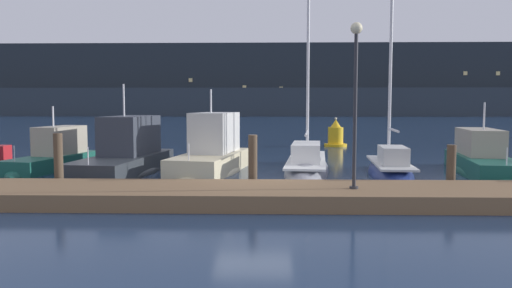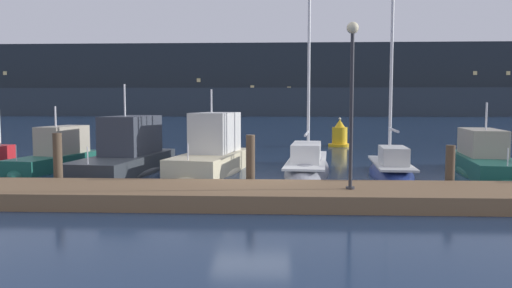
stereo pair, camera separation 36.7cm
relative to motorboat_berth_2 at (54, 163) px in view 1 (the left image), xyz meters
name	(u,v)px [view 1 (the left image)]	position (x,y,z in m)	size (l,w,h in m)	color
ground_plane	(253,190)	(8.50, -4.70, -0.28)	(400.00, 400.00, 0.00)	#192D4C
dock	(251,195)	(8.50, -6.82, -0.06)	(31.02, 2.80, 0.45)	brown
mooring_pile_1	(59,162)	(2.40, -5.17, 0.64)	(0.28, 0.28, 1.84)	#4C3D2D
mooring_pile_2	(253,164)	(8.50, -5.17, 0.62)	(0.28, 0.28, 1.79)	#4C3D2D
mooring_pile_3	(451,169)	(14.61, -5.17, 0.47)	(0.28, 0.28, 1.50)	#4C3D2D
motorboat_berth_2	(54,163)	(0.00, 0.00, 0.00)	(2.66, 5.70, 3.24)	#195647
motorboat_berth_3	(125,163)	(3.34, -1.16, 0.14)	(3.05, 7.07, 4.06)	#2D3338
motorboat_berth_4	(212,160)	(6.69, -0.64, 0.22)	(3.21, 6.30, 3.78)	beige
sailboat_berth_5	(307,168)	(10.54, -0.38, -0.15)	(2.55, 7.95, 11.07)	gray
sailboat_berth_6	(390,171)	(13.70, -1.28, -0.14)	(2.03, 5.66, 8.31)	navy
motorboat_berth_7	(482,167)	(17.43, -0.80, -0.01)	(2.89, 6.89, 3.41)	#195647
channel_buoy	(336,136)	(13.25, 11.35, 0.40)	(1.45, 1.45, 1.85)	gold
dock_lamppost	(356,80)	(11.33, -7.02, 3.12)	(0.32, 0.32, 4.47)	#2D2D33
hillside_backdrop	(271,83)	(9.37, 93.73, 6.89)	(240.00, 23.00, 15.54)	#232B33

